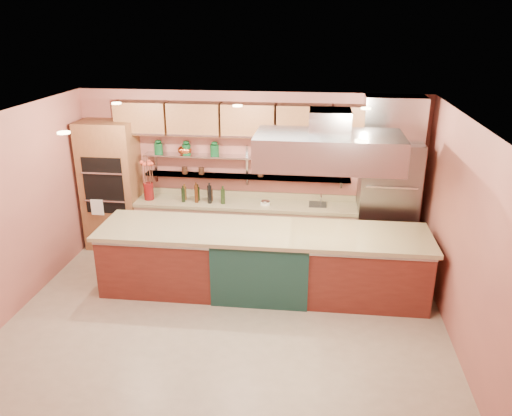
# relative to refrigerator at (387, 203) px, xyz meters

# --- Properties ---
(floor) EXTENTS (6.00, 5.00, 0.02)m
(floor) POSITION_rel_refrigerator_xyz_m (-2.35, -2.14, -1.06)
(floor) COLOR tan
(floor) RESTS_ON ground
(ceiling) EXTENTS (6.00, 5.00, 0.02)m
(ceiling) POSITION_rel_refrigerator_xyz_m (-2.35, -2.14, 1.75)
(ceiling) COLOR black
(ceiling) RESTS_ON wall_back
(wall_back) EXTENTS (6.00, 0.04, 2.80)m
(wall_back) POSITION_rel_refrigerator_xyz_m (-2.35, 0.36, 0.35)
(wall_back) COLOR #A85C4F
(wall_back) RESTS_ON floor
(wall_front) EXTENTS (6.00, 0.04, 2.80)m
(wall_front) POSITION_rel_refrigerator_xyz_m (-2.35, -4.64, 0.35)
(wall_front) COLOR #A85C4F
(wall_front) RESTS_ON floor
(wall_left) EXTENTS (0.04, 5.00, 2.80)m
(wall_left) POSITION_rel_refrigerator_xyz_m (-5.35, -2.14, 0.35)
(wall_left) COLOR #A85C4F
(wall_left) RESTS_ON floor
(wall_right) EXTENTS (0.04, 5.00, 2.80)m
(wall_right) POSITION_rel_refrigerator_xyz_m (0.65, -2.14, 0.35)
(wall_right) COLOR #A85C4F
(wall_right) RESTS_ON floor
(oven_stack) EXTENTS (0.95, 0.64, 2.30)m
(oven_stack) POSITION_rel_refrigerator_xyz_m (-4.80, 0.04, 0.10)
(oven_stack) COLOR brown
(oven_stack) RESTS_ON floor
(refrigerator) EXTENTS (0.95, 0.72, 2.10)m
(refrigerator) POSITION_rel_refrigerator_xyz_m (0.00, 0.00, 0.00)
(refrigerator) COLOR slate
(refrigerator) RESTS_ON floor
(back_counter) EXTENTS (3.84, 0.64, 0.93)m
(back_counter) POSITION_rel_refrigerator_xyz_m (-2.40, 0.06, -0.58)
(back_counter) COLOR tan
(back_counter) RESTS_ON floor
(wall_shelf_lower) EXTENTS (3.60, 0.26, 0.03)m
(wall_shelf_lower) POSITION_rel_refrigerator_xyz_m (-2.40, 0.23, 0.30)
(wall_shelf_lower) COLOR #B5B8BC
(wall_shelf_lower) RESTS_ON wall_back
(wall_shelf_upper) EXTENTS (3.60, 0.26, 0.03)m
(wall_shelf_upper) POSITION_rel_refrigerator_xyz_m (-2.40, 0.23, 0.65)
(wall_shelf_upper) COLOR #B5B8BC
(wall_shelf_upper) RESTS_ON wall_back
(upper_cabinets) EXTENTS (4.60, 0.36, 0.55)m
(upper_cabinets) POSITION_rel_refrigerator_xyz_m (-2.35, 0.18, 1.30)
(upper_cabinets) COLOR brown
(upper_cabinets) RESTS_ON wall_back
(range_hood) EXTENTS (2.00, 1.00, 0.45)m
(range_hood) POSITION_rel_refrigerator_xyz_m (-1.04, -1.29, 1.20)
(range_hood) COLOR #B5B8BC
(range_hood) RESTS_ON ceiling
(ceiling_downlights) EXTENTS (4.00, 2.80, 0.02)m
(ceiling_downlights) POSITION_rel_refrigerator_xyz_m (-2.35, -1.94, 1.72)
(ceiling_downlights) COLOR #FFE5A5
(ceiling_downlights) RESTS_ON ceiling
(island) EXTENTS (4.83, 1.09, 1.01)m
(island) POSITION_rel_refrigerator_xyz_m (-1.94, -1.29, -0.55)
(island) COLOR maroon
(island) RESTS_ON floor
(flower_vase) EXTENTS (0.20, 0.20, 0.31)m
(flower_vase) POSITION_rel_refrigerator_xyz_m (-4.11, 0.01, 0.03)
(flower_vase) COLOR #5F0E0E
(flower_vase) RESTS_ON back_counter
(oil_bottle_cluster) EXTENTS (0.84, 0.32, 0.26)m
(oil_bottle_cluster) POSITION_rel_refrigerator_xyz_m (-3.12, 0.01, 0.01)
(oil_bottle_cluster) COLOR black
(oil_bottle_cluster) RESTS_ON back_counter
(kitchen_scale) EXTENTS (0.18, 0.16, 0.09)m
(kitchen_scale) POSITION_rel_refrigerator_xyz_m (-2.04, 0.01, -0.08)
(kitchen_scale) COLOR silver
(kitchen_scale) RESTS_ON back_counter
(bar_faucet) EXTENTS (0.03, 0.03, 0.20)m
(bar_faucet) POSITION_rel_refrigerator_xyz_m (-1.09, 0.11, -0.02)
(bar_faucet) COLOR silver
(bar_faucet) RESTS_ON back_counter
(copper_kettle) EXTENTS (0.23, 0.23, 0.15)m
(copper_kettle) POSITION_rel_refrigerator_xyz_m (-3.51, 0.23, 0.74)
(copper_kettle) COLOR #D66331
(copper_kettle) RESTS_ON wall_shelf_upper
(green_canister) EXTENTS (0.16, 0.16, 0.18)m
(green_canister) POSITION_rel_refrigerator_xyz_m (-2.95, 0.23, 0.76)
(green_canister) COLOR #0D3F1D
(green_canister) RESTS_ON wall_shelf_upper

